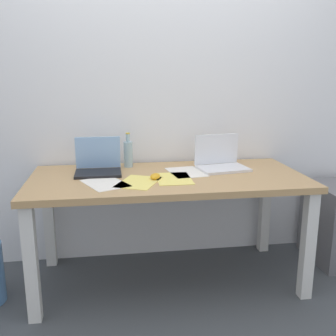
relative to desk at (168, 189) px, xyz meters
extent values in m
plane|color=#42474C|center=(0.00, 0.00, -0.63)|extent=(8.00, 8.00, 0.00)
cube|color=white|center=(0.00, 0.46, 0.67)|extent=(5.20, 0.08, 2.60)
cube|color=tan|center=(0.00, 0.00, 0.07)|extent=(1.74, 0.80, 0.04)
cube|color=silver|center=(-0.81, -0.34, -0.29)|extent=(0.07, 0.07, 0.69)
cube|color=silver|center=(0.81, -0.34, -0.29)|extent=(0.07, 0.07, 0.69)
cube|color=silver|center=(-0.81, 0.34, -0.29)|extent=(0.07, 0.07, 0.69)
cube|color=silver|center=(0.81, 0.34, -0.29)|extent=(0.07, 0.07, 0.69)
cube|color=black|center=(-0.44, 0.09, 0.10)|extent=(0.29, 0.21, 0.02)
cube|color=#8CB7EA|center=(-0.44, 0.20, 0.21)|extent=(0.29, 0.02, 0.21)
cube|color=silver|center=(0.39, 0.09, 0.10)|extent=(0.35, 0.27, 0.02)
cube|color=white|center=(0.37, 0.21, 0.21)|extent=(0.32, 0.07, 0.21)
cylinder|color=#99B7C1|center=(-0.24, 0.28, 0.18)|extent=(0.06, 0.06, 0.18)
cylinder|color=#99B7C1|center=(-0.24, 0.28, 0.29)|extent=(0.03, 0.03, 0.05)
cylinder|color=gold|center=(-0.24, 0.28, 0.33)|extent=(0.03, 0.03, 0.01)
ellipsoid|color=gold|center=(-0.09, -0.07, 0.11)|extent=(0.08, 0.11, 0.03)
cube|color=white|center=(-0.39, -0.13, 0.09)|extent=(0.31, 0.36, 0.00)
cube|color=#F4E06B|center=(0.02, -0.08, 0.09)|extent=(0.21, 0.30, 0.00)
cube|color=#F4E06B|center=(-0.20, -0.13, 0.09)|extent=(0.31, 0.36, 0.00)
cube|color=white|center=(0.13, 0.07, 0.09)|extent=(0.25, 0.32, 0.00)
camera|label=1|loc=(-0.36, -2.37, 0.72)|focal=41.75mm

